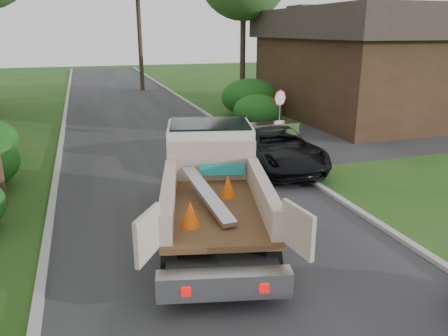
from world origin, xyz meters
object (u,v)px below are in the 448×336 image
at_px(stop_sign, 280,105).
at_px(flatbed_truck, 212,174).
at_px(black_pickup, 273,146).
at_px(house_right, 366,62).

height_order(stop_sign, flatbed_truck, stop_sign).
relative_size(stop_sign, black_pickup, 0.44).
xyz_separation_m(house_right, black_pickup, (-9.40, -7.94, -2.38)).
distance_m(house_right, flatbed_truck, 17.76).
bearing_deg(stop_sign, black_pickup, -118.58).
xyz_separation_m(house_right, flatbed_truck, (-12.95, -12.02, -1.83)).
relative_size(flatbed_truck, black_pickup, 1.23).
height_order(house_right, black_pickup, house_right).
bearing_deg(black_pickup, flatbed_truck, -129.71).
distance_m(stop_sign, flatbed_truck, 8.72).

